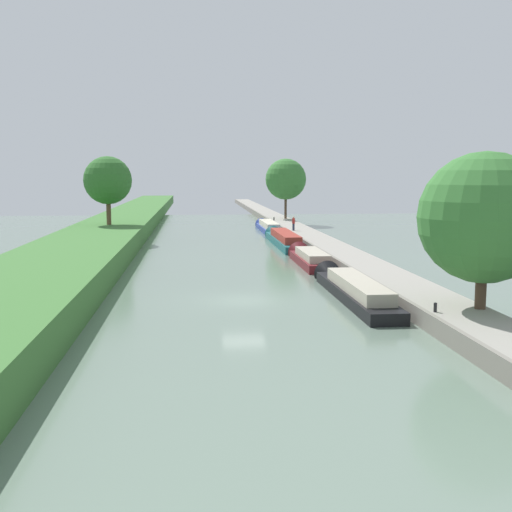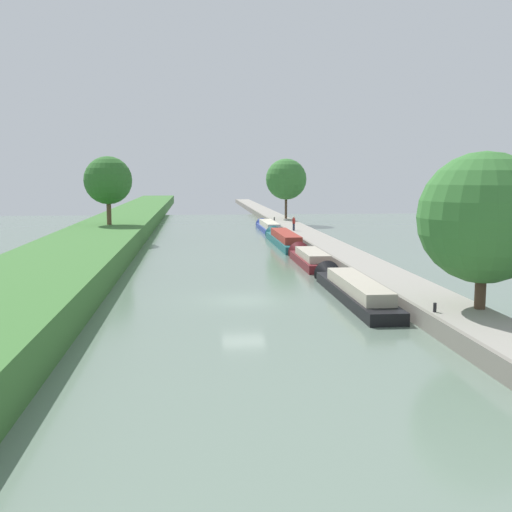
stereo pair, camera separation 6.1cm
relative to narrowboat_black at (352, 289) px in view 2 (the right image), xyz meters
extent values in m
plane|color=slate|center=(-6.60, -0.22, -0.55)|extent=(160.00, 160.00, 0.00)
cube|color=#3D7033|center=(-18.81, -0.22, 0.42)|extent=(7.93, 260.00, 1.94)
cube|color=gray|center=(3.31, -0.22, -0.11)|extent=(3.33, 260.00, 0.88)
cube|color=gray|center=(1.52, -0.22, -0.09)|extent=(0.25, 260.00, 0.93)
cube|color=black|center=(0.00, -0.75, -0.22)|extent=(2.01, 13.35, 0.66)
cube|color=#B2A893|center=(0.00, -1.42, 0.46)|extent=(1.65, 9.34, 0.70)
cone|color=black|center=(0.00, 6.52, -0.22)|extent=(1.91, 1.20, 1.91)
cube|color=maroon|center=(0.04, 13.53, -0.22)|extent=(2.09, 9.61, 0.66)
cube|color=#B2A893|center=(0.04, 13.05, 0.41)|extent=(1.71, 6.72, 0.60)
cone|color=maroon|center=(0.04, 18.96, -0.22)|extent=(1.98, 1.25, 1.98)
cube|color=#195B60|center=(-0.07, 28.10, -0.19)|extent=(2.05, 15.92, 0.73)
cube|color=maroon|center=(-0.07, 27.31, 0.55)|extent=(1.68, 11.15, 0.75)
cone|color=#195B60|center=(-0.07, 36.68, -0.19)|extent=(1.95, 1.23, 1.95)
cube|color=#283D93|center=(0.20, 44.40, -0.26)|extent=(1.89, 14.36, 0.59)
cube|color=beige|center=(0.20, 43.68, 0.42)|extent=(1.55, 10.05, 0.77)
cone|color=#283D93|center=(0.20, 52.15, -0.26)|extent=(1.79, 1.13, 1.79)
cylinder|color=#4C3828|center=(4.42, -7.62, 1.68)|extent=(0.54, 0.54, 2.72)
sphere|color=#387533|center=(4.42, -7.62, 4.79)|extent=(6.34, 6.34, 6.34)
cylinder|color=#4C3828|center=(4.12, 55.54, 2.42)|extent=(0.37, 0.37, 4.19)
sphere|color=#387533|center=(4.12, 55.54, 6.18)|extent=(6.04, 6.04, 6.04)
cylinder|color=brown|center=(-18.77, 33.17, 3.09)|extent=(0.50, 0.50, 3.41)
sphere|color=#2D6628|center=(-18.77, 33.17, 6.23)|extent=(5.22, 5.22, 5.22)
cylinder|color=#282D42|center=(2.15, 35.80, 0.73)|extent=(0.26, 0.26, 0.82)
cylinder|color=#B22D28|center=(2.15, 35.80, 1.45)|extent=(0.34, 0.34, 0.62)
sphere|color=tan|center=(2.15, 35.80, 1.87)|extent=(0.22, 0.22, 0.22)
cylinder|color=black|center=(1.94, -8.14, 0.55)|extent=(0.16, 0.16, 0.45)
cylinder|color=black|center=(1.94, 52.15, 0.55)|extent=(0.16, 0.16, 0.45)
camera|label=1|loc=(-9.46, -36.23, 6.83)|focal=43.66mm
camera|label=2|loc=(-9.40, -36.23, 6.83)|focal=43.66mm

